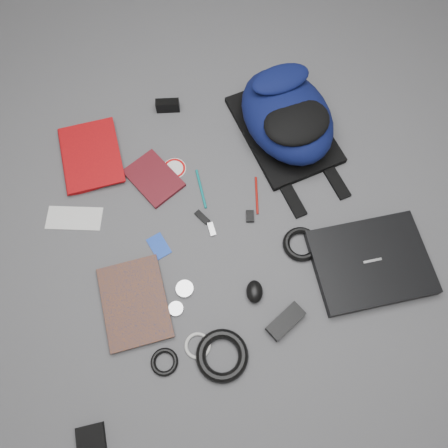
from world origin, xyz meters
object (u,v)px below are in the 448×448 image
object	(u,v)px
dvd_case	(154,178)
power_brick	(286,321)
backpack	(287,116)
textbook_red	(62,162)
comic_book	(103,311)
mouse	(255,292)
laptop	(371,262)
pouch	(91,440)
compact_camera	(168,106)

from	to	relation	value
dvd_case	power_brick	size ratio (longest dim) A/B	1.54
backpack	textbook_red	bearing A→B (deg)	166.33
comic_book	mouse	size ratio (longest dim) A/B	3.71
laptop	pouch	xyz separation A→B (m)	(-0.99, -0.18, -0.01)
pouch	textbook_red	bearing A→B (deg)	82.03
compact_camera	textbook_red	bearing A→B (deg)	-149.72
comic_book	mouse	xyz separation A→B (m)	(0.47, -0.11, 0.01)
pouch	comic_book	bearing A→B (deg)	69.68
textbook_red	compact_camera	xyz separation A→B (m)	(0.43, 0.09, 0.01)
backpack	power_brick	bearing A→B (deg)	-116.32
backpack	laptop	distance (m)	0.59
laptop	mouse	size ratio (longest dim) A/B	4.96
textbook_red	backpack	bearing A→B (deg)	-5.14
backpack	comic_book	distance (m)	0.92
laptop	mouse	bearing A→B (deg)	-177.62
backpack	compact_camera	size ratio (longest dim) A/B	5.27
dvd_case	compact_camera	world-z (taller)	compact_camera
laptop	comic_book	world-z (taller)	laptop
pouch	power_brick	bearing A→B (deg)	9.34
textbook_red	compact_camera	bearing A→B (deg)	18.02
laptop	compact_camera	size ratio (longest dim) A/B	4.18
pouch	backpack	bearing A→B (deg)	39.17
dvd_case	textbook_red	bearing A→B (deg)	127.81
mouse	laptop	bearing A→B (deg)	14.50
laptop	comic_book	bearing A→B (deg)	178.49
compact_camera	power_brick	distance (m)	0.91
comic_book	mouse	world-z (taller)	mouse
backpack	dvd_case	size ratio (longest dim) A/B	2.39
compact_camera	pouch	distance (m)	1.16
dvd_case	power_brick	xyz separation A→B (m)	(0.23, -0.63, 0.01)
laptop	dvd_case	size ratio (longest dim) A/B	1.89
compact_camera	power_brick	size ratio (longest dim) A/B	0.70
comic_book	pouch	world-z (taller)	same
power_brick	mouse	bearing A→B (deg)	93.67
comic_book	compact_camera	xyz separation A→B (m)	(0.43, 0.67, 0.01)
backpack	pouch	xyz separation A→B (m)	(-0.94, -0.76, -0.09)
compact_camera	power_brick	xyz separation A→B (m)	(0.09, -0.90, -0.01)
power_brick	compact_camera	bearing A→B (deg)	74.89
backpack	power_brick	world-z (taller)	backpack
laptop	pouch	world-z (taller)	laptop
backpack	mouse	size ratio (longest dim) A/B	6.26
dvd_case	compact_camera	size ratio (longest dim) A/B	2.21
backpack	comic_book	size ratio (longest dim) A/B	1.69
dvd_case	laptop	bearing A→B (deg)	-65.20
power_brick	pouch	xyz separation A→B (m)	(-0.65, -0.11, -0.01)
laptop	dvd_case	world-z (taller)	laptop
comic_book	mouse	bearing A→B (deg)	-8.11
laptop	compact_camera	xyz separation A→B (m)	(-0.43, 0.83, 0.01)
mouse	compact_camera	bearing A→B (deg)	113.69
backpack	pouch	size ratio (longest dim) A/B	5.90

